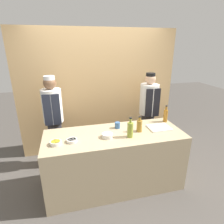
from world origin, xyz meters
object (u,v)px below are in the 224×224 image
Objects in this scene: sauce_bowl_yellow at (56,143)px; bottle_amber at (166,115)px; sauce_bowl_green at (72,140)px; bottle_vinegar at (139,126)px; sauce_bowl_red at (107,135)px; cup_blue at (117,125)px; cutting_board at (159,128)px; bottle_oil at (130,129)px; chef_right at (148,112)px; chef_left at (54,119)px.

sauce_bowl_yellow is 1.79m from bottle_amber.
sauce_bowl_green is (0.21, 0.02, -0.00)m from sauce_bowl_yellow.
sauce_bowl_green is 0.99m from bottle_vinegar.
sauce_bowl_red is at bearing 2.50° from sauce_bowl_yellow.
cup_blue is (-0.84, -0.05, -0.06)m from bottle_amber.
cutting_board is at bearing -14.60° from cup_blue.
cup_blue is (0.22, 0.26, 0.02)m from sauce_bowl_red.
bottle_oil is (0.31, -0.06, 0.08)m from sauce_bowl_red.
bottle_oil is at bearing -11.46° from sauce_bowl_red.
sauce_bowl_red reaches higher than sauce_bowl_yellow.
chef_right is (1.49, 0.86, -0.03)m from sauce_bowl_green.
cup_blue is 0.98m from chef_right.
chef_left is at bearing 147.99° from bottle_vinegar.
bottle_oil reaches higher than bottle_amber.
chef_right is (1.69, 0.88, -0.04)m from sauce_bowl_yellow.
sauce_bowl_red reaches higher than cutting_board.
cup_blue is 0.06× the size of chef_right.
sauce_bowl_red is 1.32m from chef_right.
bottle_vinegar is at bearing 4.77° from sauce_bowl_green.
chef_left is at bearing 93.88° from sauce_bowl_yellow.
bottle_oil is at bearing -1.85° from sauce_bowl_yellow.
bottle_amber reaches higher than cup_blue.
chef_right is at bearing 30.14° from sauce_bowl_green.
chef_left is (-0.27, 0.86, -0.02)m from sauce_bowl_green.
chef_left is (-1.06, 0.92, -0.11)m from bottle_oil.
sauce_bowl_yellow is 0.69m from sauce_bowl_red.
chef_right reaches higher than cup_blue.
sauce_bowl_green is 1.58m from bottle_amber.
cup_blue is 0.06× the size of chef_left.
chef_left is (-1.81, 0.54, -0.10)m from bottle_amber.
sauce_bowl_green is at bearing -175.29° from cutting_board.
sauce_bowl_red is 0.85m from cutting_board.
sauce_bowl_yellow is at bearing 178.15° from bottle_oil.
sauce_bowl_green is 0.08× the size of chef_left.
sauce_bowl_yellow is 1.55× the size of cup_blue.
chef_left is 1.75m from chef_right.
bottle_amber is at bearing 11.08° from sauce_bowl_yellow.
bottle_vinegar is (1.19, 0.10, 0.07)m from sauce_bowl_yellow.
bottle_vinegar is 0.15× the size of chef_right.
sauce_bowl_yellow is at bearing -177.50° from sauce_bowl_red.
sauce_bowl_green is 1.33m from cutting_board.
bottle_oil is 1.15m from chef_right.
bottle_oil is (1.00, -0.03, 0.09)m from sauce_bowl_yellow.
sauce_bowl_red is 1.14m from chef_left.
cup_blue is (-0.09, 0.32, -0.07)m from bottle_oil.
cutting_board is 0.35m from bottle_vinegar.
bottle_vinegar is 2.54× the size of cup_blue.
bottle_oil reaches higher than sauce_bowl_red.
cup_blue is at bearing 146.07° from bottle_vinegar.
chef_right is (0.50, 0.78, -0.11)m from bottle_vinegar.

